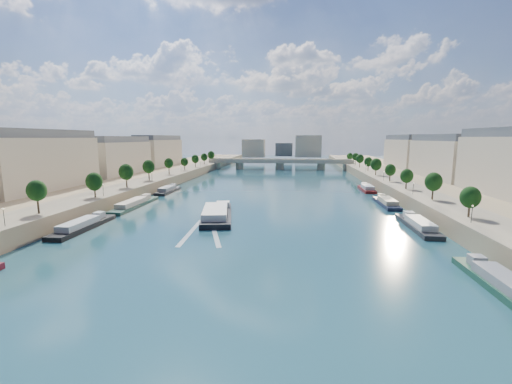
# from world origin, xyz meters

# --- Properties ---
(ground) EXTENTS (700.00, 700.00, 0.00)m
(ground) POSITION_xyz_m (0.00, 100.00, 0.00)
(ground) COLOR #0C2636
(ground) RESTS_ON ground
(quay_left) EXTENTS (44.00, 520.00, 5.00)m
(quay_left) POSITION_xyz_m (-72.00, 100.00, 2.50)
(quay_left) COLOR #9E8460
(quay_left) RESTS_ON ground
(quay_right) EXTENTS (44.00, 520.00, 5.00)m
(quay_right) POSITION_xyz_m (72.00, 100.00, 2.50)
(quay_right) COLOR #9E8460
(quay_right) RESTS_ON ground
(pave_left) EXTENTS (14.00, 520.00, 0.10)m
(pave_left) POSITION_xyz_m (-57.00, 100.00, 5.05)
(pave_left) COLOR gray
(pave_left) RESTS_ON quay_left
(pave_right) EXTENTS (14.00, 520.00, 0.10)m
(pave_right) POSITION_xyz_m (57.00, 100.00, 5.05)
(pave_right) COLOR gray
(pave_right) RESTS_ON quay_right
(trees_left) EXTENTS (4.80, 268.80, 8.26)m
(trees_left) POSITION_xyz_m (-55.00, 102.00, 10.48)
(trees_left) COLOR #382B1E
(trees_left) RESTS_ON ground
(trees_right) EXTENTS (4.80, 268.80, 8.26)m
(trees_right) POSITION_xyz_m (55.00, 110.00, 10.48)
(trees_right) COLOR #382B1E
(trees_right) RESTS_ON ground
(lamps_left) EXTENTS (0.36, 200.36, 4.28)m
(lamps_left) POSITION_xyz_m (-52.50, 90.00, 7.78)
(lamps_left) COLOR black
(lamps_left) RESTS_ON ground
(lamps_right) EXTENTS (0.36, 200.36, 4.28)m
(lamps_right) POSITION_xyz_m (52.50, 105.00, 7.78)
(lamps_right) COLOR black
(lamps_right) RESTS_ON ground
(buildings_left) EXTENTS (16.00, 226.00, 23.20)m
(buildings_left) POSITION_xyz_m (-85.00, 112.00, 16.45)
(buildings_left) COLOR #B9AA8E
(buildings_left) RESTS_ON ground
(buildings_right) EXTENTS (16.00, 226.00, 23.20)m
(buildings_right) POSITION_xyz_m (85.00, 112.00, 16.45)
(buildings_right) COLOR #B9AA8E
(buildings_right) RESTS_ON ground
(skyline) EXTENTS (79.00, 42.00, 22.00)m
(skyline) POSITION_xyz_m (3.19, 319.52, 14.66)
(skyline) COLOR #B9AA8E
(skyline) RESTS_ON ground
(bridge) EXTENTS (112.00, 12.00, 8.15)m
(bridge) POSITION_xyz_m (0.00, 232.38, 5.08)
(bridge) COLOR #C1B79E
(bridge) RESTS_ON ground
(tour_barge) EXTENTS (13.96, 31.20, 4.09)m
(tour_barge) POSITION_xyz_m (-12.24, 64.41, 1.18)
(tour_barge) COLOR black
(tour_barge) RESTS_ON ground
(wake) EXTENTS (12.28, 26.02, 0.04)m
(wake) POSITION_xyz_m (-12.24, 47.87, 0.02)
(wake) COLOR silver
(wake) RESTS_ON ground
(moored_barges_left) EXTENTS (5.00, 154.46, 3.60)m
(moored_barges_left) POSITION_xyz_m (-45.50, 43.86, 0.84)
(moored_barges_left) COLOR #1A1F3A
(moored_barges_left) RESTS_ON ground
(moored_barges_right) EXTENTS (5.00, 163.96, 3.60)m
(moored_barges_right) POSITION_xyz_m (45.50, 54.51, 0.84)
(moored_barges_right) COLOR black
(moored_barges_right) RESTS_ON ground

